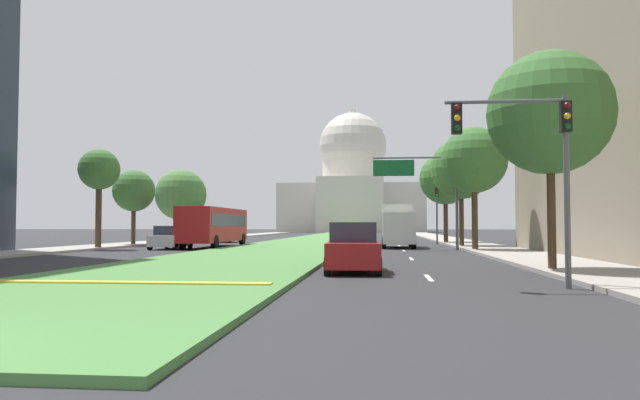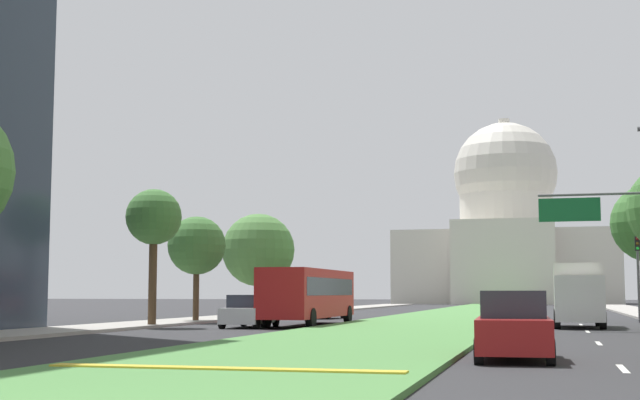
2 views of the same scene
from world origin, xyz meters
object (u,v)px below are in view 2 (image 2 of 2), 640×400
traffic_light_far_right (638,266)px  street_tree_left_mid (154,219)px  overhead_guide_sign (617,229)px  capitol_building (506,234)px  street_tree_left_distant (258,250)px  box_truck_delivery (578,294)px  sedan_midblock (250,312)px  sedan_lead_stopped (514,328)px  street_tree_left_far (197,246)px  sedan_distant (324,307)px  city_bus (309,292)px

traffic_light_far_right → street_tree_left_mid: 28.07m
overhead_guide_sign → capitol_building: bearing=95.3°
street_tree_left_distant → box_truck_delivery: street_tree_left_distant is taller
street_tree_left_mid → sedan_midblock: 6.80m
overhead_guide_sign → sedan_lead_stopped: (-3.98, -19.38, -3.82)m
street_tree_left_far → sedan_lead_stopped: size_ratio=1.42×
street_tree_left_far → sedan_lead_stopped: bearing=-52.8°
overhead_guide_sign → street_tree_left_far: 23.75m
street_tree_left_far → traffic_light_far_right: bearing=14.4°
capitol_building → sedan_lead_stopped: capitol_building is taller
street_tree_left_distant → box_truck_delivery: bearing=-30.4°
capitol_building → box_truck_delivery: capitol_building is taller
street_tree_left_far → street_tree_left_distant: size_ratio=0.86×
overhead_guide_sign → street_tree_left_mid: (-22.45, -1.50, 0.80)m
capitol_building → sedan_lead_stopped: bearing=-87.3°
sedan_distant → city_bus: (2.38, -12.77, 0.98)m
capitol_building → city_bus: size_ratio=3.11×
sedan_distant → city_bus: size_ratio=0.40×
overhead_guide_sign → city_bus: overhead_guide_sign is taller
street_tree_left_far → sedan_midblock: street_tree_left_far is taller
street_tree_left_far → sedan_distant: 11.86m
city_bus → street_tree_left_distant: bearing=118.6°
city_bus → capitol_building: bearing=86.7°
box_truck_delivery → traffic_light_far_right: bearing=66.2°
overhead_guide_sign → sedan_lead_stopped: bearing=-101.6°
sedan_lead_stopped → sedan_midblock: (-13.66, 18.93, -0.06)m
sedan_distant → box_truck_delivery: 20.12m
street_tree_left_distant → street_tree_left_mid: bearing=-89.2°
traffic_light_far_right → capitol_building: bearing=97.2°
street_tree_left_far → sedan_midblock: 9.01m
sedan_lead_stopped → sedan_distant: sedan_lead_stopped is taller
overhead_guide_sign → sedan_distant: 24.15m
traffic_light_far_right → street_tree_left_distant: bearing=170.8°
city_bus → box_truck_delivery: bearing=3.5°
street_tree_left_distant → city_bus: street_tree_left_distant is taller
sedan_distant → box_truck_delivery: bearing=-36.4°
sedan_midblock → sedan_lead_stopped: bearing=-54.2°
capitol_building → sedan_midblock: (-7.91, -104.85, -10.39)m
sedan_distant → sedan_lead_stopped: bearing=-68.4°
sedan_lead_stopped → sedan_midblock: bearing=125.8°
city_bus → street_tree_left_far: bearing=160.0°
street_tree_left_mid → box_truck_delivery: size_ratio=1.09×
traffic_light_far_right → sedan_lead_stopped: traffic_light_far_right is taller
street_tree_left_far → box_truck_delivery: size_ratio=0.97×
sedan_midblock → box_truck_delivery: (15.95, 4.30, 0.91)m
traffic_light_far_right → overhead_guide_sign: bearing=-99.2°
traffic_light_far_right → street_tree_left_mid: (-24.43, -13.66, 2.14)m
capitol_building → sedan_lead_stopped: 124.34m
street_tree_left_distant → street_tree_left_far: bearing=-92.0°
overhead_guide_sign → street_tree_left_distant: bearing=144.5°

